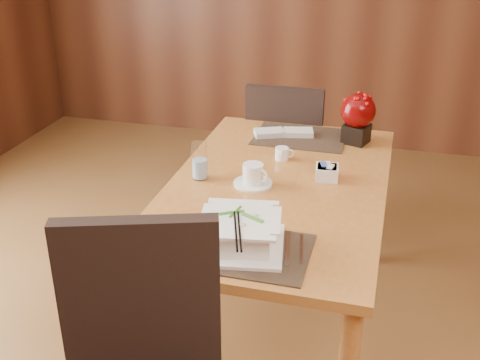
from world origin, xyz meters
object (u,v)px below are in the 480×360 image
(water_glass, at_px, (200,161))
(bread_plate, at_px, (129,253))
(berry_decor, at_px, (358,115))
(coffee_cup, at_px, (253,176))
(sugar_caddy, at_px, (327,172))
(far_chair, at_px, (287,151))
(soup_setting, at_px, (240,233))
(creamer_jug, at_px, (282,154))
(dining_table, at_px, (277,204))

(water_glass, distance_m, bread_plate, 0.64)
(water_glass, bearing_deg, berry_decor, 44.36)
(coffee_cup, bearing_deg, sugar_caddy, 25.81)
(water_glass, bearing_deg, bread_plate, -93.51)
(coffee_cup, xyz_separation_m, far_chair, (-0.03, 0.91, -0.26))
(soup_setting, bearing_deg, sugar_caddy, 61.99)
(coffee_cup, xyz_separation_m, creamer_jug, (0.06, 0.29, -0.01))
(dining_table, bearing_deg, far_chair, 98.17)
(berry_decor, height_order, bread_plate, berry_decor)
(far_chair, bearing_deg, berry_decor, 141.32)
(coffee_cup, bearing_deg, bread_plate, -113.33)
(soup_setting, height_order, berry_decor, berry_decor)
(soup_setting, distance_m, bread_plate, 0.38)
(dining_table, bearing_deg, soup_setting, -91.88)
(coffee_cup, distance_m, sugar_caddy, 0.32)
(creamer_jug, xyz_separation_m, sugar_caddy, (0.23, -0.15, 0.00))
(berry_decor, bearing_deg, bread_plate, -117.71)
(bread_plate, bearing_deg, dining_table, 61.09)
(water_glass, distance_m, berry_decor, 0.85)
(soup_setting, xyz_separation_m, sugar_caddy, (0.21, 0.64, -0.03))
(berry_decor, bearing_deg, coffee_cup, -122.03)
(bread_plate, bearing_deg, berry_decor, 62.29)
(berry_decor, bearing_deg, far_chair, 141.50)
(coffee_cup, xyz_separation_m, berry_decor, (0.37, 0.59, 0.10))
(dining_table, xyz_separation_m, berry_decor, (0.27, 0.56, 0.24))
(water_glass, bearing_deg, creamer_jug, 44.50)
(dining_table, bearing_deg, sugar_caddy, 28.21)
(water_glass, bearing_deg, far_chair, 77.26)
(creamer_jug, relative_size, sugar_caddy, 0.83)
(dining_table, relative_size, bread_plate, 9.01)
(sugar_caddy, bearing_deg, dining_table, -151.79)
(water_glass, height_order, berry_decor, berry_decor)
(dining_table, xyz_separation_m, bread_plate, (-0.37, -0.67, 0.10))
(creamer_jug, bearing_deg, berry_decor, 34.36)
(soup_setting, height_order, coffee_cup, soup_setting)
(berry_decor, bearing_deg, sugar_caddy, -100.14)
(creamer_jug, distance_m, sugar_caddy, 0.27)
(dining_table, bearing_deg, creamer_jug, 97.61)
(far_chair, bearing_deg, coffee_cup, 91.62)
(water_glass, height_order, far_chair, far_chair)
(creamer_jug, height_order, berry_decor, berry_decor)
(soup_setting, relative_size, creamer_jug, 4.27)
(bread_plate, bearing_deg, soup_setting, 21.35)
(dining_table, height_order, water_glass, water_glass)
(bread_plate, bearing_deg, coffee_cup, 66.67)
(soup_setting, bearing_deg, water_glass, 112.59)
(dining_table, distance_m, water_glass, 0.38)
(far_chair, bearing_deg, sugar_caddy, 112.29)
(creamer_jug, height_order, sugar_caddy, same)
(dining_table, distance_m, soup_setting, 0.55)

